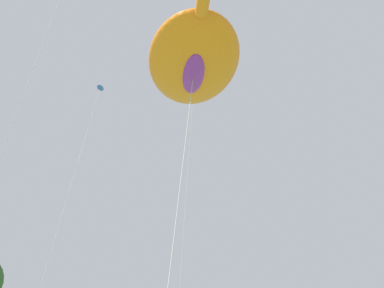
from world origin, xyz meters
TOP-DOWN VIEW (x-y plane):
  - big_show_kite at (0.27, 12.58)m, footprint 9.08×12.04m
  - small_kite_tiny_distant at (5.66, 19.05)m, footprint 1.61×1.05m
  - small_kite_stunt_black at (2.73, 27.81)m, footprint 3.81×2.67m

SIDE VIEW (x-z plane):
  - big_show_kite at x=0.27m, z-range 5.20..16.90m
  - small_kite_tiny_distant at x=5.66m, z-range 7.83..26.21m
  - small_kite_stunt_black at x=2.73m, z-range 8.88..27.86m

